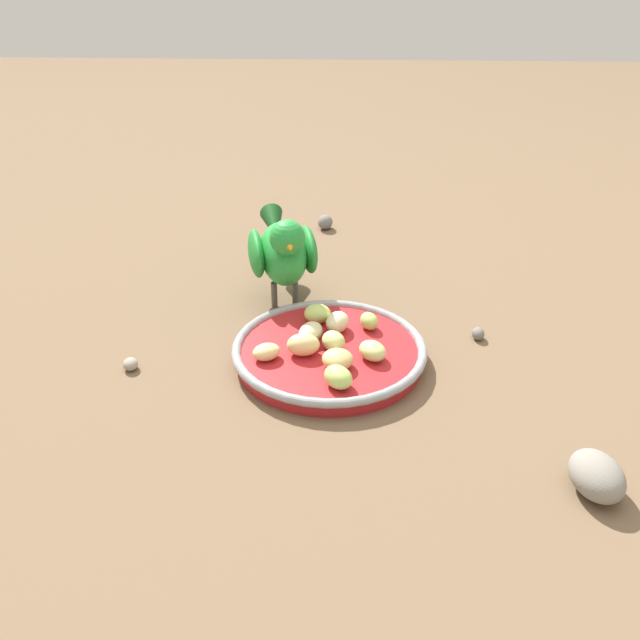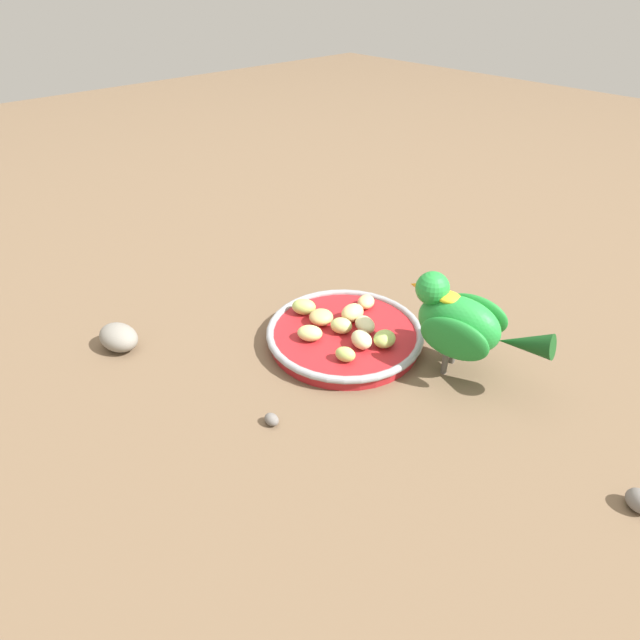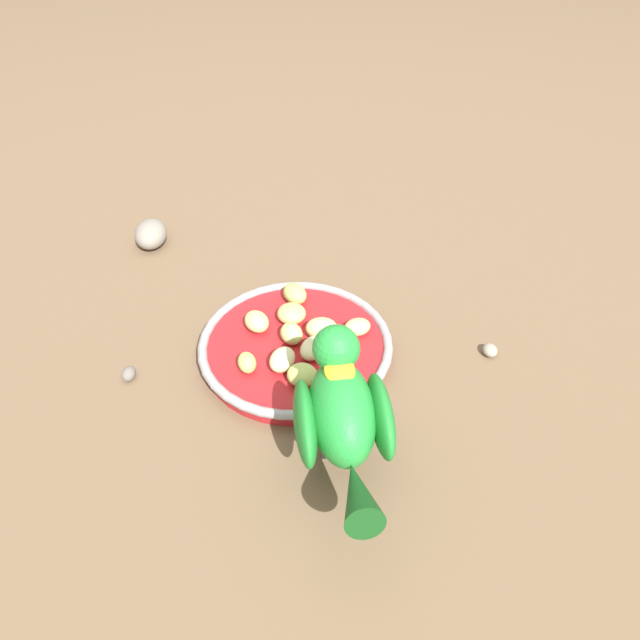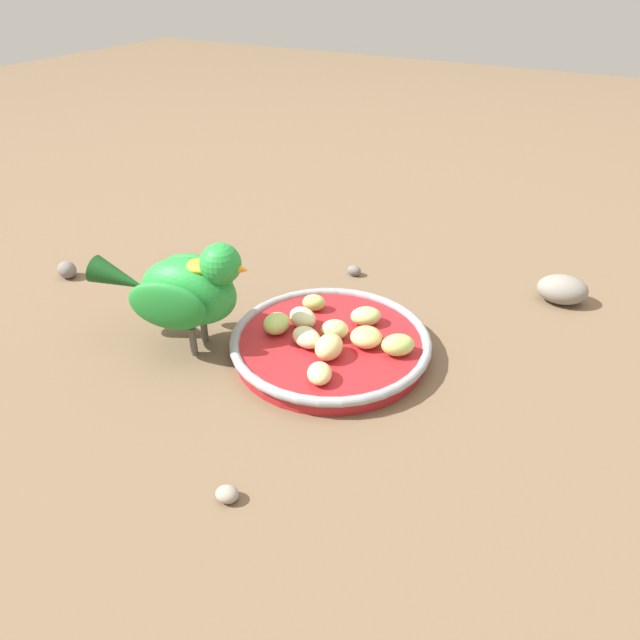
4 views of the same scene
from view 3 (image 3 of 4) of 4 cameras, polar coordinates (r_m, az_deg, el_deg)
The scene contains 16 objects.
ground_plane at distance 0.67m, azimuth -1.72°, elevation -4.18°, with size 4.00×4.00×0.00m, color brown.
feeding_bowl at distance 0.67m, azimuth -2.49°, elevation -2.66°, with size 0.23×0.23×0.02m.
apple_piece_0 at distance 0.67m, azimuth 3.82°, elevation -0.71°, with size 0.03×0.03×0.02m, color #E5C67F.
apple_piece_1 at distance 0.72m, azimuth -2.58°, elevation 2.70°, with size 0.04×0.03×0.02m, color #B2CC66.
apple_piece_2 at distance 0.66m, azimuth 0.18°, elevation -0.87°, with size 0.04×0.03×0.03m, color #E5C67F.
apple_piece_3 at distance 0.63m, azimuth -7.45°, elevation -4.32°, with size 0.03×0.02×0.02m, color #B2CC66.
apple_piece_4 at distance 0.64m, azimuth -0.74°, elevation -2.88°, with size 0.04×0.03×0.02m, color beige.
apple_piece_5 at distance 0.63m, azimuth -3.86°, elevation -4.05°, with size 0.04×0.03×0.02m, color beige.
apple_piece_6 at distance 0.61m, azimuth -1.83°, elevation -5.60°, with size 0.03×0.03×0.02m, color #B2CC66.
apple_piece_7 at distance 0.68m, azimuth -6.46°, elevation -0.15°, with size 0.04×0.03×0.02m, color #C6D17A.
apple_piece_8 at distance 0.66m, azimuth -2.93°, elevation -1.39°, with size 0.03×0.03×0.02m, color #C6D17A.
apple_piece_9 at distance 0.69m, azimuth -2.91°, elevation 0.66°, with size 0.04×0.04×0.02m, color tan.
parrot at distance 0.52m, azimuth 2.30°, elevation -9.30°, with size 0.20×0.11×0.14m.
rock_large at distance 0.89m, azimuth -16.83°, elevation 8.38°, with size 0.06×0.05×0.04m, color gray.
pebble_1 at distance 0.70m, azimuth 16.91°, elevation -2.96°, with size 0.02×0.02×0.01m, color gray.
pebble_2 at distance 0.68m, azimuth -18.88°, elevation -5.20°, with size 0.02×0.02×0.01m, color slate.
Camera 3 is at (-0.47, -0.07, 0.48)m, focal length 31.45 mm.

